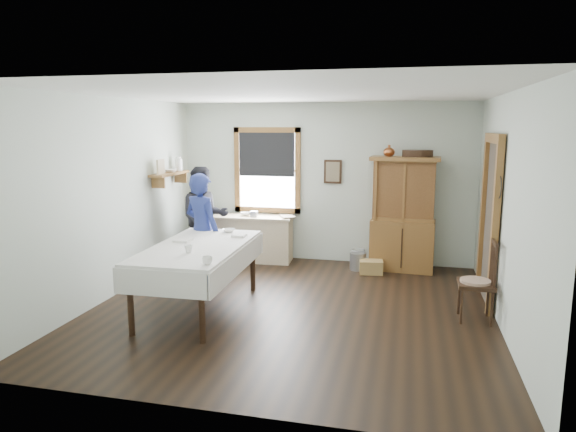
{
  "coord_description": "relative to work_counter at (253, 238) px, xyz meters",
  "views": [
    {
      "loc": [
        1.4,
        -6.13,
        2.32
      ],
      "look_at": [
        -0.12,
        0.3,
        1.15
      ],
      "focal_mm": 32.0,
      "sensor_mm": 36.0,
      "label": 1
    }
  ],
  "objects": [
    {
      "name": "window",
      "position": [
        0.18,
        0.29,
        1.23
      ],
      "size": [
        1.18,
        0.07,
        1.48
      ],
      "color": "white",
      "rests_on": "room"
    },
    {
      "name": "doorway",
      "position": [
        3.64,
        -1.32,
        0.77
      ],
      "size": [
        0.09,
        1.14,
        2.22
      ],
      "color": "#453C31",
      "rests_on": "room"
    },
    {
      "name": "spindle_chair",
      "position": [
        3.42,
        -2.05,
        0.1
      ],
      "size": [
        0.47,
        0.47,
        0.99
      ],
      "primitive_type": "cube",
      "rotation": [
        0.0,
        0.0,
        -0.02
      ],
      "color": "black",
      "rests_on": "room"
    },
    {
      "name": "wall_shelf",
      "position": [
        -1.19,
        -0.63,
        1.18
      ],
      "size": [
        0.24,
        1.0,
        0.44
      ],
      "color": "olive",
      "rests_on": "room"
    },
    {
      "name": "woman_blue",
      "position": [
        -0.27,
        -1.56,
        0.37
      ],
      "size": [
        0.66,
        0.56,
        1.54
      ],
      "primitive_type": "imported",
      "rotation": [
        0.0,
        0.0,
        2.73
      ],
      "color": "navy",
      "rests_on": "room"
    },
    {
      "name": "figure_dark",
      "position": [
        -0.66,
        -0.55,
        0.38
      ],
      "size": [
        0.94,
        0.88,
        1.54
      ],
      "primitive_type": "imported",
      "rotation": [
        0.0,
        0.0,
        0.51
      ],
      "color": "black",
      "rests_on": "room"
    },
    {
      "name": "rug_beater",
      "position": [
        3.63,
        -1.87,
        1.33
      ],
      "size": [
        0.01,
        0.27,
        0.27
      ],
      "primitive_type": "torus",
      "rotation": [
        0.0,
        1.57,
        0.0
      ],
      "color": "black",
      "rests_on": "room"
    },
    {
      "name": "counter_bowl",
      "position": [
        -0.12,
        -0.0,
        0.42
      ],
      "size": [
        0.21,
        0.21,
        0.06
      ],
      "primitive_type": "imported",
      "rotation": [
        0.0,
        0.0,
        0.13
      ],
      "color": "white",
      "rests_on": "work_counter"
    },
    {
      "name": "framed_picture",
      "position": [
        1.33,
        0.29,
        1.16
      ],
      "size": [
        0.3,
        0.04,
        0.4
      ],
      "primitive_type": "cube",
      "color": "black",
      "rests_on": "room"
    },
    {
      "name": "work_counter",
      "position": [
        0.0,
        0.0,
        0.0
      ],
      "size": [
        1.41,
        0.6,
        0.79
      ],
      "primitive_type": "cube",
      "rotation": [
        0.0,
        0.0,
        0.06
      ],
      "color": "#C5AF89",
      "rests_on": "room"
    },
    {
      "name": "counter_book",
      "position": [
        0.52,
        -0.06,
        0.41
      ],
      "size": [
        0.28,
        0.3,
        0.02
      ],
      "primitive_type": "imported",
      "rotation": [
        0.0,
        0.0,
        0.5
      ],
      "color": "#74674D",
      "rests_on": "work_counter"
    },
    {
      "name": "dining_table",
      "position": [
        0.06,
        -2.5,
        0.03
      ],
      "size": [
        1.16,
        2.14,
        0.85
      ],
      "primitive_type": "cube",
      "rotation": [
        0.0,
        0.0,
        0.02
      ],
      "color": "white",
      "rests_on": "room"
    },
    {
      "name": "table_bowl",
      "position": [
        0.16,
        -1.64,
        0.48
      ],
      "size": [
        0.25,
        0.25,
        0.05
      ],
      "primitive_type": "imported",
      "rotation": [
        0.0,
        0.0,
        0.34
      ],
      "color": "white",
      "rests_on": "dining_table"
    },
    {
      "name": "wicker_basket",
      "position": [
        2.06,
        -0.34,
        -0.29
      ],
      "size": [
        0.39,
        0.3,
        0.21
      ],
      "primitive_type": "cube",
      "rotation": [
        0.0,
        0.0,
        0.12
      ],
      "color": "#A4814A",
      "rests_on": "room"
    },
    {
      "name": "table_cup_a",
      "position": [
        0.51,
        -3.3,
        0.5
      ],
      "size": [
        0.14,
        0.14,
        0.09
      ],
      "primitive_type": "imported",
      "rotation": [
        0.0,
        0.0,
        -0.25
      ],
      "color": "white",
      "rests_on": "dining_table"
    },
    {
      "name": "pail",
      "position": [
        1.83,
        -0.16,
        -0.25
      ],
      "size": [
        0.29,
        0.29,
        0.28
      ],
      "primitive_type": "cube",
      "rotation": [
        0.0,
        0.0,
        0.1
      ],
      "color": "gray",
      "rests_on": "room"
    },
    {
      "name": "china_hutch",
      "position": [
        2.52,
        0.0,
        0.52
      ],
      "size": [
        1.11,
        0.58,
        1.83
      ],
      "primitive_type": "cube",
      "rotation": [
        0.0,
        0.0,
        -0.06
      ],
      "color": "olive",
      "rests_on": "room"
    },
    {
      "name": "room",
      "position": [
        1.18,
        -2.17,
        0.96
      ],
      "size": [
        5.01,
        5.01,
        2.7
      ],
      "color": "black",
      "rests_on": "ground"
    },
    {
      "name": "shelf_bowl",
      "position": [
        -1.19,
        -0.62,
        1.2
      ],
      "size": [
        0.22,
        0.22,
        0.05
      ],
      "primitive_type": "imported",
      "color": "white",
      "rests_on": "wall_shelf"
    },
    {
      "name": "table_cup_b",
      "position": [
        0.1,
        -2.87,
        0.5
      ],
      "size": [
        0.11,
        0.11,
        0.09
      ],
      "primitive_type": "imported",
      "rotation": [
        0.0,
        0.0,
        -0.14
      ],
      "color": "white",
      "rests_on": "dining_table"
    }
  ]
}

